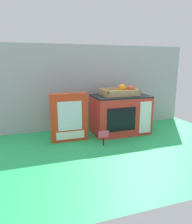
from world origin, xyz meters
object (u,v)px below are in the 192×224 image
food_groups_crate (120,92)px  cookie_set_box (69,117)px  toy_microwave (120,114)px  price_sign (104,136)px

food_groups_crate → cookie_set_box: size_ratio=0.79×
toy_microwave → cookie_set_box: 0.41m
price_sign → food_groups_crate: bearing=46.4°
toy_microwave → price_sign: size_ratio=4.16×
food_groups_crate → cookie_set_box: food_groups_crate is taller
food_groups_crate → cookie_set_box: 0.44m
food_groups_crate → cookie_set_box: bearing=-171.3°
toy_microwave → food_groups_crate: bearing=97.9°
food_groups_crate → toy_microwave: bearing=-82.1°
food_groups_crate → price_sign: food_groups_crate is taller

